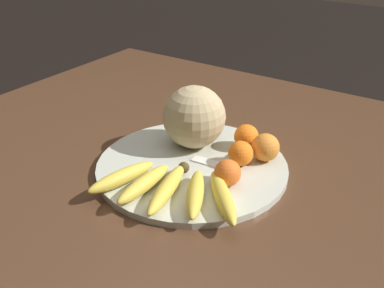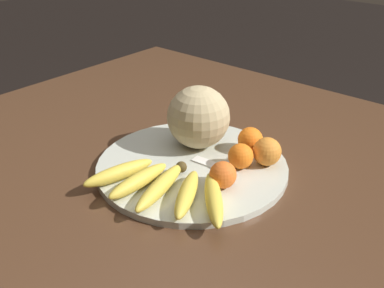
% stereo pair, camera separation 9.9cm
% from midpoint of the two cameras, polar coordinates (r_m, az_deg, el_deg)
% --- Properties ---
extents(kitchen_table, '(1.56, 1.20, 0.76)m').
position_cam_midpoint_polar(kitchen_table, '(1.09, 0.18, -6.11)').
color(kitchen_table, '#4C301E').
rests_on(kitchen_table, ground_plane).
extents(fruit_bowl, '(0.43, 0.43, 0.01)m').
position_cam_midpoint_polar(fruit_bowl, '(1.02, -2.79, -2.89)').
color(fruit_bowl, beige).
rests_on(fruit_bowl, kitchen_table).
extents(melon, '(0.15, 0.15, 0.15)m').
position_cam_midpoint_polar(melon, '(1.06, -2.40, 3.40)').
color(melon, tan).
rests_on(melon, fruit_bowl).
extents(banana_bunch, '(0.32, 0.22, 0.03)m').
position_cam_midpoint_polar(banana_bunch, '(0.90, -5.85, -5.65)').
color(banana_bunch, '#473819').
rests_on(banana_bunch, fruit_bowl).
extents(orange_front_left, '(0.06, 0.06, 0.06)m').
position_cam_midpoint_polar(orange_front_left, '(1.07, 4.30, 0.87)').
color(orange_front_left, orange).
rests_on(orange_front_left, fruit_bowl).
extents(orange_front_right, '(0.06, 0.06, 0.06)m').
position_cam_midpoint_polar(orange_front_right, '(0.93, 1.50, -3.77)').
color(orange_front_right, orange).
rests_on(orange_front_right, fruit_bowl).
extents(orange_mid_center, '(0.06, 0.06, 0.06)m').
position_cam_midpoint_polar(orange_mid_center, '(1.00, 3.39, -1.28)').
color(orange_mid_center, orange).
rests_on(orange_mid_center, fruit_bowl).
extents(orange_back_left, '(0.06, 0.06, 0.06)m').
position_cam_midpoint_polar(orange_back_left, '(1.02, 6.59, -0.51)').
color(orange_back_left, orange).
rests_on(orange_back_left, fruit_bowl).
extents(produce_tag, '(0.08, 0.03, 0.00)m').
position_cam_midpoint_polar(produce_tag, '(1.01, -0.73, -2.40)').
color(produce_tag, white).
rests_on(produce_tag, fruit_bowl).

